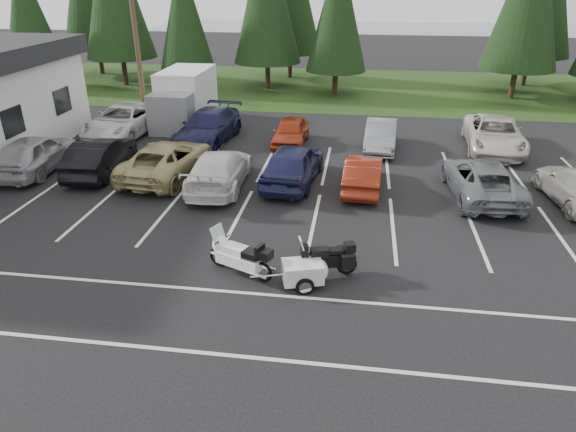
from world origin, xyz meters
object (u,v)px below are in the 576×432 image
(car_near_6, at_px, (482,179))
(cargo_trailer, at_px, (302,274))
(car_near_1, at_px, (100,156))
(car_far_3, at_px, (380,136))
(box_truck, at_px, (182,99))
(car_far_1, at_px, (208,127))
(car_far_4, at_px, (494,134))
(touring_motorcycle, at_px, (240,253))
(car_near_5, at_px, (363,173))
(car_near_0, at_px, (35,153))
(car_far_2, at_px, (291,132))
(car_near_4, at_px, (293,164))
(car_far_0, at_px, (124,120))
(utility_pole, at_px, (136,38))
(adventure_motorcycle, at_px, (324,256))
(car_near_2, at_px, (167,159))
(car_near_3, at_px, (219,169))

(car_near_6, height_order, cargo_trailer, car_near_6)
(car_near_1, distance_m, car_far_3, 12.92)
(box_truck, distance_m, car_near_1, 7.99)
(car_near_1, distance_m, car_far_1, 5.95)
(car_far_4, xyz_separation_m, touring_motorcycle, (-9.63, -12.82, -0.09))
(box_truck, relative_size, cargo_trailer, 3.53)
(car_near_5, bearing_deg, car_near_0, 2.92)
(car_far_2, bearing_deg, car_near_0, -152.35)
(car_near_4, relative_size, car_far_0, 0.86)
(box_truck, xyz_separation_m, car_far_4, (16.34, -2.21, -0.68))
(box_truck, distance_m, car_far_4, 16.50)
(car_near_6, bearing_deg, car_near_4, -6.77)
(car_near_1, relative_size, car_far_4, 0.84)
(box_truck, xyz_separation_m, car_near_0, (-3.86, -8.09, -0.63))
(utility_pole, height_order, adventure_motorcycle, utility_pole)
(box_truck, distance_m, touring_motorcycle, 16.48)
(box_truck, height_order, touring_motorcycle, box_truck)
(box_truck, height_order, car_near_2, box_truck)
(car_near_5, relative_size, car_near_6, 0.79)
(car_far_3, bearing_deg, box_truck, 168.29)
(touring_motorcycle, height_order, cargo_trailer, touring_motorcycle)
(car_near_5, height_order, car_far_3, car_far_3)
(car_near_5, relative_size, car_far_0, 0.72)
(car_near_4, bearing_deg, cargo_trailer, 104.97)
(car_near_6, bearing_deg, car_far_4, -109.30)
(utility_pole, xyz_separation_m, car_near_6, (16.62, -7.77, -3.99))
(car_near_4, xyz_separation_m, adventure_motorcycle, (1.81, -6.98, -0.17))
(utility_pole, height_order, car_near_2, utility_pole)
(car_near_3, xyz_separation_m, cargo_trailer, (4.13, -6.73, -0.36))
(box_truck, bearing_deg, car_near_6, -29.49)
(car_far_0, relative_size, touring_motorcycle, 2.31)
(car_near_6, bearing_deg, cargo_trailer, 46.12)
(car_near_2, xyz_separation_m, car_far_0, (-4.38, 5.54, 0.03))
(car_near_1, height_order, car_far_3, car_near_1)
(utility_pole, height_order, car_far_4, utility_pole)
(car_far_0, height_order, car_far_1, car_far_1)
(car_far_2, distance_m, car_far_3, 4.41)
(touring_motorcycle, bearing_deg, car_near_3, 133.46)
(car_near_3, relative_size, car_far_4, 0.91)
(car_near_2, bearing_deg, car_far_4, -153.30)
(car_near_4, distance_m, touring_motorcycle, 7.20)
(car_near_1, relative_size, cargo_trailer, 2.92)
(car_near_4, relative_size, cargo_trailer, 3.02)
(car_near_0, bearing_deg, car_near_3, 172.90)
(car_near_3, bearing_deg, car_far_0, -45.10)
(car_far_3, bearing_deg, car_far_1, -176.39)
(car_near_2, height_order, car_far_4, car_far_4)
(car_near_6, bearing_deg, box_truck, -32.98)
(car_far_0, distance_m, adventure_motorcycle, 17.00)
(car_far_4, bearing_deg, touring_motorcycle, -122.37)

